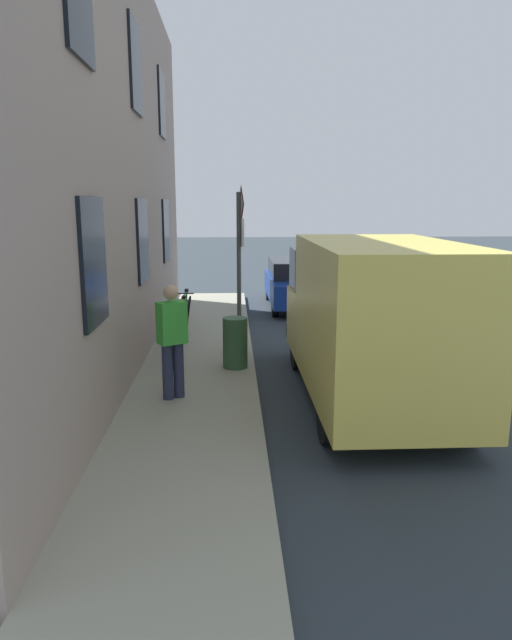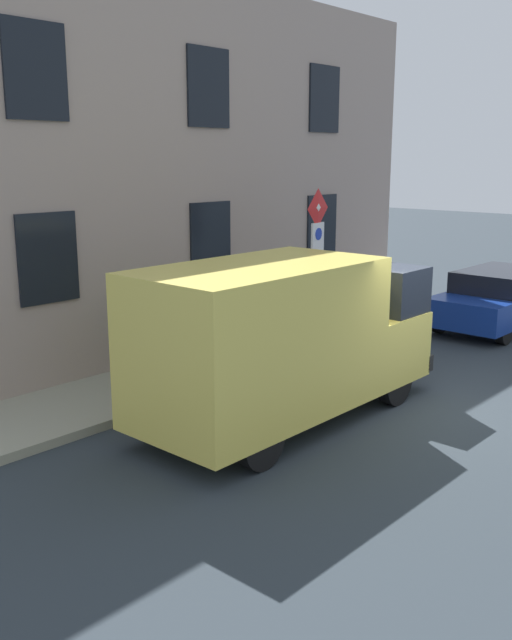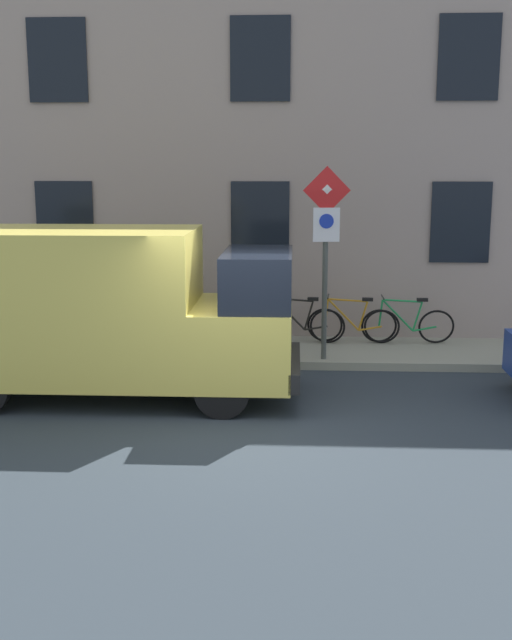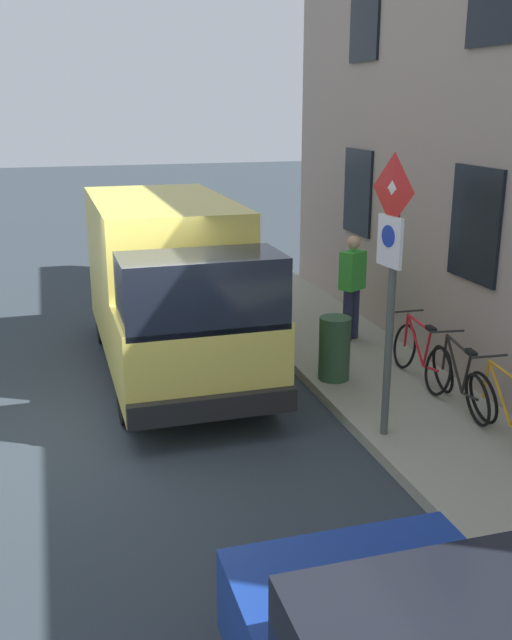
{
  "view_description": "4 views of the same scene",
  "coord_description": "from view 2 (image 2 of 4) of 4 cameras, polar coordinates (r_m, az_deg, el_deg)",
  "views": [
    {
      "loc": [
        3.1,
        10.41,
        3.04
      ],
      "look_at": [
        2.69,
        1.17,
        1.11
      ],
      "focal_mm": 31.84,
      "sensor_mm": 36.0,
      "label": 1
    },
    {
      "loc": [
        -5.6,
        10.0,
        3.98
      ],
      "look_at": [
        2.17,
        1.42,
        1.3
      ],
      "focal_mm": 39.62,
      "sensor_mm": 36.0,
      "label": 2
    },
    {
      "loc": [
        -10.14,
        -0.73,
        3.42
      ],
      "look_at": [
        1.82,
        -0.08,
        1.03
      ],
      "focal_mm": 44.01,
      "sensor_mm": 36.0,
      "label": 3
    },
    {
      "loc": [
        -0.68,
        -8.19,
        3.88
      ],
      "look_at": [
        2.04,
        1.11,
        0.95
      ],
      "focal_mm": 40.45,
      "sensor_mm": 36.0,
      "label": 4
    }
  ],
  "objects": [
    {
      "name": "building_facade",
      "position": [
        14.63,
        -4.79,
        11.8
      ],
      "size": [
        0.75,
        13.6,
        7.35
      ],
      "color": "gray",
      "rests_on": "ground_plane"
    },
    {
      "name": "bicycle_black",
      "position": [
        14.94,
        -0.1,
        -0.4
      ],
      "size": [
        0.47,
        1.71,
        0.89
      ],
      "rotation": [
        0.0,
        0.0,
        1.44
      ],
      "color": "black",
      "rests_on": "sidewalk_slab"
    },
    {
      "name": "parked_hatchback",
      "position": [
        17.68,
        19.01,
        1.73
      ],
      "size": [
        1.75,
        4.0,
        1.38
      ],
      "rotation": [
        0.0,
        0.0,
        1.57
      ],
      "color": "navy",
      "rests_on": "ground_plane"
    },
    {
      "name": "sign_post_stacked",
      "position": [
        14.16,
        4.9,
        5.95
      ],
      "size": [
        0.17,
        0.56,
        3.13
      ],
      "color": "#474C47",
      "rests_on": "sidewalk_slab"
    },
    {
      "name": "litter_bin",
      "position": [
        13.19,
        -0.52,
        -1.87
      ],
      "size": [
        0.44,
        0.44,
        0.9
      ],
      "primitive_type": "cylinder",
      "color": "#2D5133",
      "rests_on": "sidewalk_slab"
    },
    {
      "name": "bicycle_red",
      "position": [
        14.24,
        -2.81,
        -1.09
      ],
      "size": [
        0.46,
        1.72,
        0.89
      ],
      "rotation": [
        0.0,
        0.0,
        1.52
      ],
      "color": "black",
      "rests_on": "sidewalk_slab"
    },
    {
      "name": "sidewalk_slab",
      "position": [
        14.21,
        -0.75,
        -2.94
      ],
      "size": [
        2.03,
        15.6,
        0.14
      ],
      "primitive_type": "cube",
      "color": "gray",
      "rests_on": "ground_plane"
    },
    {
      "name": "ground_plane",
      "position": [
        12.13,
        12.27,
        -6.43
      ],
      "size": [
        80.0,
        80.0,
        0.0
      ],
      "primitive_type": "plane",
      "color": "#2B333A"
    },
    {
      "name": "pedestrian",
      "position": [
        12.68,
        -8.53,
        -0.38
      ],
      "size": [
        0.48,
        0.43,
        1.72
      ],
      "rotation": [
        0.0,
        0.0,
        2.11
      ],
      "color": "#262B47",
      "rests_on": "sidewalk_slab"
    },
    {
      "name": "bicycle_orange",
      "position": [
        15.68,
        2.36,
        0.23
      ],
      "size": [
        0.46,
        1.72,
        0.89
      ],
      "rotation": [
        0.0,
        0.0,
        1.5
      ],
      "color": "black",
      "rests_on": "sidewalk_slab"
    },
    {
      "name": "delivery_van",
      "position": [
        10.65,
        2.4,
        -1.36
      ],
      "size": [
        2.02,
        5.34,
        2.5
      ],
      "rotation": [
        0.0,
        0.0,
        4.72
      ],
      "color": "#DFCB54",
      "rests_on": "ground_plane"
    },
    {
      "name": "bicycle_green",
      "position": [
        16.44,
        4.6,
        0.81
      ],
      "size": [
        0.46,
        1.71,
        0.89
      ],
      "rotation": [
        0.0,
        0.0,
        1.56
      ],
      "color": "black",
      "rests_on": "sidewalk_slab"
    }
  ]
}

